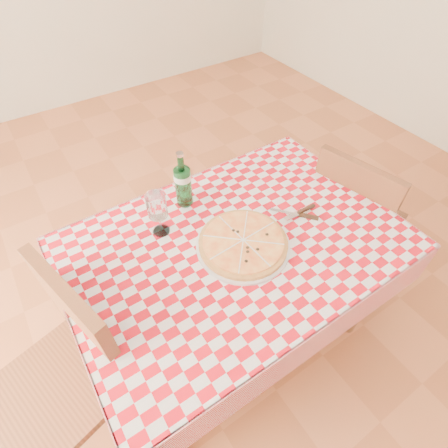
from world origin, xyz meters
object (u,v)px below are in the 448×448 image
object	(u,v)px
dining_table	(236,257)
pizza_plate	(243,242)
chair_far	(70,364)
wine_glass	(158,214)
chair_near	(352,215)
water_bottle	(183,179)

from	to	relation	value
dining_table	pizza_plate	world-z (taller)	pizza_plate
dining_table	chair_far	size ratio (longest dim) A/B	1.27
wine_glass	chair_far	bearing A→B (deg)	-157.50
chair_near	chair_far	xyz separation A→B (m)	(-1.44, 0.02, 0.03)
chair_near	chair_far	world-z (taller)	chair_far
dining_table	pizza_plate	distance (m)	0.13
pizza_plate	water_bottle	size ratio (longest dim) A/B	1.41
pizza_plate	water_bottle	world-z (taller)	water_bottle
chair_near	pizza_plate	xyz separation A→B (m)	(-0.72, -0.02, 0.27)
dining_table	chair_far	world-z (taller)	chair_far
water_bottle	wine_glass	distance (m)	0.19
chair_far	pizza_plate	distance (m)	0.77
chair_near	chair_far	bearing A→B (deg)	166.23
water_bottle	pizza_plate	bearing A→B (deg)	-78.80
chair_far	wine_glass	distance (m)	0.63
chair_near	pizza_plate	bearing A→B (deg)	168.32
dining_table	pizza_plate	bearing A→B (deg)	-77.31
chair_far	water_bottle	xyz separation A→B (m)	(0.66, 0.30, 0.35)
pizza_plate	wine_glass	size ratio (longest dim) A/B	1.89
wine_glass	pizza_plate	bearing A→B (deg)	-46.97
chair_far	water_bottle	size ratio (longest dim) A/B	3.64
pizza_plate	water_bottle	distance (m)	0.36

